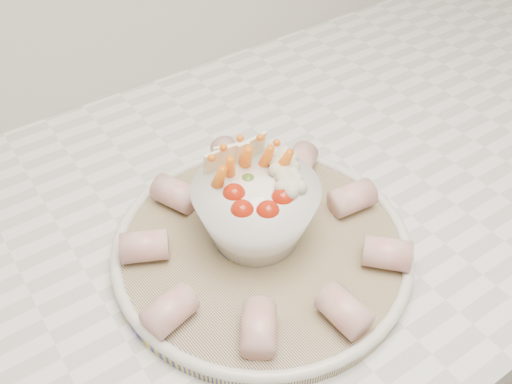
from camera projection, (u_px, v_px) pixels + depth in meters
kitchen_counter at (265, 383)px, 1.00m from camera, size 2.04×0.62×0.92m
serving_platter at (262, 247)px, 0.61m from camera, size 0.34×0.34×0.02m
veggie_bowl at (257, 208)px, 0.59m from camera, size 0.13×0.13×0.10m
cured_meat_rolls at (262, 234)px, 0.59m from camera, size 0.29×0.30×0.03m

